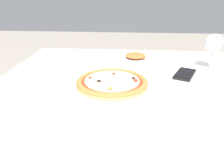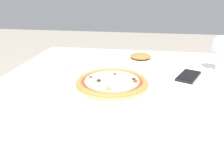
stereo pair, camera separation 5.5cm
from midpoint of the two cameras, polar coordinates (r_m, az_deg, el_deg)
name	(u,v)px [view 1 (the left image)]	position (r m, az deg, el deg)	size (l,w,h in m)	color
dining_table	(152,103)	(0.88, 8.56, -5.95)	(1.25, 1.02, 0.70)	brown
pizza_plate	(112,83)	(0.80, -1.94, -0.89)	(0.29, 0.29, 0.04)	white
fork	(31,91)	(0.84, -22.15, -2.60)	(0.03, 0.17, 0.00)	silver
wine_glass_far_left	(214,44)	(1.06, 23.75, 8.58)	(0.08, 0.08, 0.16)	silver
cell_phone	(185,74)	(0.97, 16.98, 1.50)	(0.12, 0.16, 0.01)	black
side_plate	(135,57)	(1.13, 4.77, 5.90)	(0.18, 0.18, 0.04)	white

